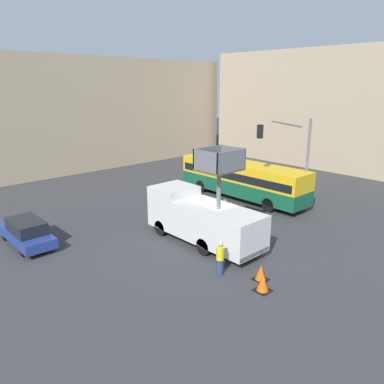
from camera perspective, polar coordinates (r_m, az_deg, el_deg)
name	(u,v)px	position (r m, az deg, el deg)	size (l,w,h in m)	color
ground_plane	(216,238)	(22.63, 3.74, -7.06)	(120.00, 120.00, 0.00)	#38383A
building_backdrop_far	(37,114)	(43.23, -22.49, 10.89)	(44.00, 10.00, 11.64)	tan
building_backdrop_side	(340,108)	(46.29, 21.69, 11.80)	(10.00, 28.00, 12.52)	tan
utility_truck	(202,217)	(21.53, 1.51, -3.82)	(2.45, 7.49, 5.67)	silver
city_bus	(242,177)	(30.12, 7.64, 2.22)	(2.60, 11.27, 2.90)	#145638
traffic_light_pole	(292,150)	(26.94, 14.93, 6.16)	(3.73, 3.48, 6.61)	slate
road_worker_near_truck	(220,258)	(18.20, 4.30, -10.00)	(0.38, 0.38, 1.81)	navy
road_worker_directing	(224,213)	(23.97, 4.96, -3.28)	(0.38, 0.38, 1.90)	navy
traffic_cone_near_truck	(261,273)	(18.30, 10.44, -12.01)	(0.66, 0.66, 0.76)	black
traffic_cone_mid_road	(263,283)	(17.43, 10.75, -13.48)	(0.70, 0.70, 0.80)	black
parked_car_curbside	(26,232)	(23.50, -23.93, -5.58)	(1.74, 4.77, 1.52)	navy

